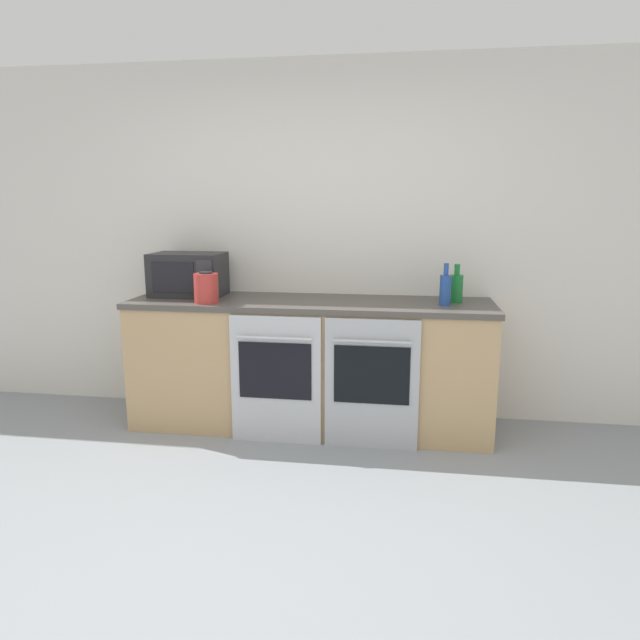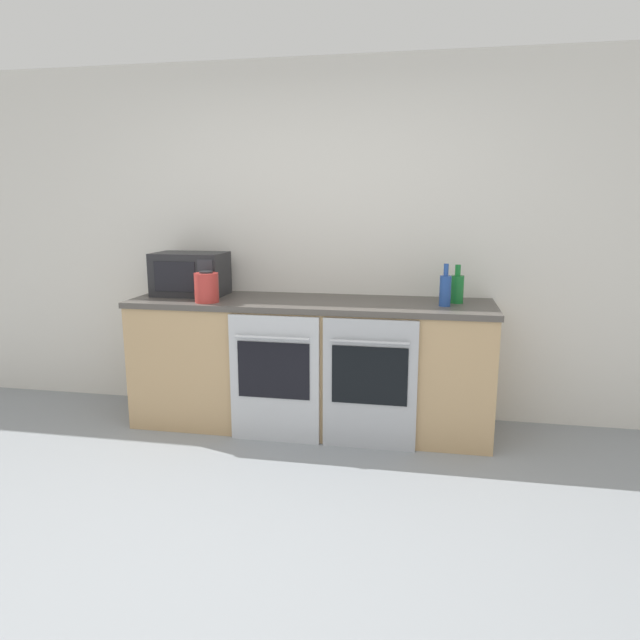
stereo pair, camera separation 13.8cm
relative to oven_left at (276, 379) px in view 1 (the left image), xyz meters
The scene contains 9 objects.
ground_plane 1.49m from the oven_left, 82.97° to the right, with size 16.00×16.00×0.00m, color gray.
wall_back 1.12m from the oven_left, 76.09° to the left, with size 10.00×0.06×2.60m.
counter_back 0.39m from the oven_left, 63.21° to the left, with size 2.54×0.68×0.92m.
oven_left is the anchor object (origin of this frame).
oven_right 0.64m from the oven_left, ahead, with size 0.61×0.06×0.87m.
microwave 1.06m from the oven_left, 150.45° to the left, with size 0.51×0.35×0.31m.
bottle_blue 1.28m from the oven_left, 14.65° to the left, with size 0.08×0.08×0.28m.
bottle_green 1.38m from the oven_left, 19.83° to the left, with size 0.09×0.09×0.26m.
kettle 0.78m from the oven_left, 164.41° to the left, with size 0.17×0.17×0.21m.
Camera 1 is at (0.66, -2.13, 1.59)m, focal length 32.00 mm.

